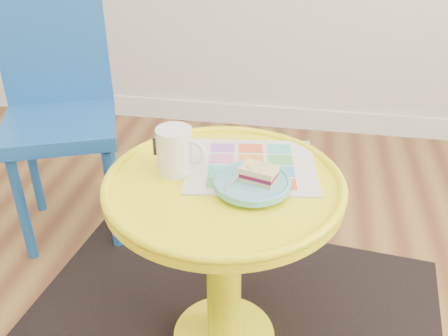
% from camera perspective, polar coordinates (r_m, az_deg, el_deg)
% --- Properties ---
extents(side_table, '(0.61, 0.61, 0.58)m').
position_cam_1_polar(side_table, '(1.35, 0.00, -7.42)').
color(side_table, yellow).
rests_on(side_table, ground).
extents(chair, '(0.51, 0.51, 0.89)m').
position_cam_1_polar(chair, '(1.95, -18.35, 7.04)').
color(chair, '#1957A6').
rests_on(chair, ground).
extents(newspaper, '(0.37, 0.33, 0.01)m').
position_cam_1_polar(newspaper, '(1.32, 3.11, 0.23)').
color(newspaper, silver).
rests_on(newspaper, side_table).
extents(mug, '(0.13, 0.09, 0.12)m').
position_cam_1_polar(mug, '(1.27, -5.55, 2.15)').
color(mug, white).
rests_on(mug, side_table).
extents(plate, '(0.19, 0.19, 0.02)m').
position_cam_1_polar(plate, '(1.21, 3.24, -1.77)').
color(plate, '#5AB4C0').
rests_on(plate, newspaper).
extents(cake_slice, '(0.10, 0.08, 0.04)m').
position_cam_1_polar(cake_slice, '(1.20, 4.01, -0.64)').
color(cake_slice, '#D3BC8C').
rests_on(cake_slice, plate).
extents(fork, '(0.06, 0.14, 0.00)m').
position_cam_1_polar(fork, '(1.21, 1.49, -1.11)').
color(fork, silver).
rests_on(fork, plate).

